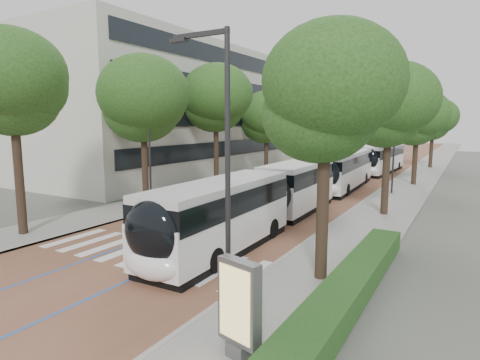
% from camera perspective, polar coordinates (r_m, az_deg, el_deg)
% --- Properties ---
extents(ground, '(160.00, 160.00, 0.00)m').
position_cam_1_polar(ground, '(17.89, -15.48, -10.98)').
color(ground, '#51544C').
rests_on(ground, ground).
extents(road, '(11.00, 140.00, 0.02)m').
position_cam_1_polar(road, '(53.44, 16.78, 1.67)').
color(road, brown).
rests_on(road, ground).
extents(sidewalk_left, '(4.00, 140.00, 0.12)m').
position_cam_1_polar(sidewalk_left, '(55.64, 9.25, 2.22)').
color(sidewalk_left, gray).
rests_on(sidewalk_left, ground).
extents(sidewalk_right, '(4.00, 140.00, 0.12)m').
position_cam_1_polar(sidewalk_right, '(52.23, 24.80, 1.17)').
color(sidewalk_right, gray).
rests_on(sidewalk_right, ground).
extents(kerb_left, '(0.20, 140.00, 0.14)m').
position_cam_1_polar(kerb_left, '(54.99, 11.10, 2.10)').
color(kerb_left, gray).
rests_on(kerb_left, ground).
extents(kerb_right, '(0.20, 140.00, 0.14)m').
position_cam_1_polar(kerb_right, '(52.44, 22.74, 1.32)').
color(kerb_right, gray).
rests_on(kerb_right, ground).
extents(zebra_crossing, '(10.55, 3.60, 0.01)m').
position_cam_1_polar(zebra_crossing, '(18.42, -12.78, -10.23)').
color(zebra_crossing, silver).
rests_on(zebra_crossing, ground).
extents(lane_line_left, '(0.12, 126.00, 0.01)m').
position_cam_1_polar(lane_line_left, '(53.83, 15.13, 1.80)').
color(lane_line_left, '#2357AF').
rests_on(lane_line_left, road).
extents(lane_line_right, '(0.12, 126.00, 0.01)m').
position_cam_1_polar(lane_line_right, '(53.10, 18.46, 1.58)').
color(lane_line_right, '#2357AF').
rests_on(lane_line_right, road).
extents(office_building, '(18.11, 40.00, 14.00)m').
position_cam_1_polar(office_building, '(50.82, -8.54, 9.51)').
color(office_building, '#B9B7AC').
rests_on(office_building, ground).
extents(hedge, '(1.20, 14.00, 0.80)m').
position_cam_1_polar(hedge, '(13.21, 14.47, -15.58)').
color(hedge, '#194216').
rests_on(hedge, sidewalk_right).
extents(streetlight_near, '(1.82, 0.20, 8.00)m').
position_cam_1_polar(streetlight_near, '(10.40, -2.61, 2.83)').
color(streetlight_near, '#28282A').
rests_on(streetlight_near, sidewalk_right).
extents(streetlight_far, '(1.82, 0.20, 8.00)m').
position_cam_1_polar(streetlight_far, '(34.18, 20.85, 6.07)').
color(streetlight_far, '#28282A').
rests_on(streetlight_far, sidewalk_right).
extents(lamp_post_left, '(0.14, 0.14, 8.00)m').
position_cam_1_polar(lamp_post_left, '(26.96, -12.76, 4.47)').
color(lamp_post_left, '#28282A').
rests_on(lamp_post_left, sidewalk_left).
extents(trees_left, '(6.17, 60.48, 10.23)m').
position_cam_1_polar(trees_left, '(41.93, 2.14, 9.70)').
color(trees_left, black).
rests_on(trees_left, ground).
extents(trees_right, '(5.29, 47.06, 8.78)m').
position_cam_1_polar(trees_right, '(35.24, 23.05, 8.26)').
color(trees_right, black).
rests_on(trees_right, ground).
extents(lead_bus, '(2.90, 18.45, 3.20)m').
position_cam_1_polar(lead_bus, '(21.23, 2.67, -3.10)').
color(lead_bus, black).
rests_on(lead_bus, ground).
extents(bus_queued_0, '(2.98, 12.48, 3.20)m').
position_cam_1_polar(bus_queued_0, '(35.84, 14.39, 1.30)').
color(bus_queued_0, white).
rests_on(bus_queued_0, ground).
extents(bus_queued_1, '(3.10, 12.50, 3.20)m').
position_cam_1_polar(bus_queued_1, '(48.65, 19.34, 2.86)').
color(bus_queued_1, white).
rests_on(bus_queued_1, ground).
extents(ad_panel, '(1.22, 0.60, 2.45)m').
position_cam_1_polar(ad_panel, '(10.09, -0.12, -17.58)').
color(ad_panel, '#59595B').
rests_on(ad_panel, sidewalk_right).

